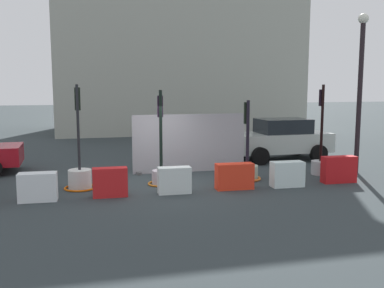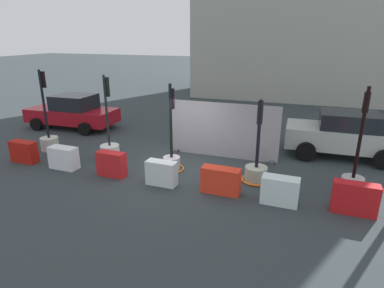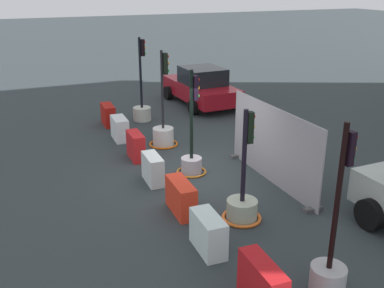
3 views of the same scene
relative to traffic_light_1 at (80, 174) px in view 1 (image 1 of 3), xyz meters
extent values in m
plane|color=#2E3739|center=(2.66, 0.03, -0.46)|extent=(120.00, 120.00, 0.00)
cylinder|color=silver|center=(0.00, -0.01, -0.16)|extent=(0.70, 0.70, 0.59)
cylinder|color=black|center=(0.00, -0.01, 1.42)|extent=(0.08, 0.08, 2.58)
cube|color=black|center=(0.01, 0.10, 2.28)|extent=(0.18, 0.15, 0.69)
sphere|color=red|center=(0.01, 0.19, 2.51)|extent=(0.11, 0.11, 0.11)
sphere|color=orange|center=(0.01, 0.19, 2.28)|extent=(0.11, 0.11, 0.11)
sphere|color=green|center=(0.01, 0.19, 2.05)|extent=(0.11, 0.11, 0.11)
torus|color=orange|center=(0.00, -0.01, -0.43)|extent=(0.97, 0.97, 0.06)
cylinder|color=silver|center=(2.52, -0.04, -0.23)|extent=(0.60, 0.60, 0.46)
cylinder|color=black|center=(2.52, -0.04, 1.27)|extent=(0.10, 0.10, 2.54)
cube|color=black|center=(2.52, 0.07, 2.03)|extent=(0.17, 0.13, 0.68)
sphere|color=red|center=(2.52, 0.14, 2.26)|extent=(0.10, 0.10, 0.10)
sphere|color=orange|center=(2.52, 0.14, 2.03)|extent=(0.10, 0.10, 0.10)
sphere|color=green|center=(2.52, 0.14, 1.80)|extent=(0.10, 0.10, 0.10)
torus|color=orange|center=(2.52, -0.04, -0.43)|extent=(0.87, 0.87, 0.06)
cylinder|color=#B0B9A0|center=(5.45, -0.02, -0.22)|extent=(0.72, 0.72, 0.49)
cylinder|color=black|center=(5.45, -0.02, 1.11)|extent=(0.11, 0.11, 2.18)
cube|color=black|center=(5.43, 0.10, 1.77)|extent=(0.16, 0.15, 0.72)
sphere|color=red|center=(5.42, 0.18, 2.01)|extent=(0.09, 0.09, 0.09)
sphere|color=orange|center=(5.42, 0.18, 1.77)|extent=(0.09, 0.09, 0.09)
sphere|color=green|center=(5.42, 0.18, 1.53)|extent=(0.09, 0.09, 0.09)
torus|color=orange|center=(5.45, -0.02, -0.42)|extent=(0.93, 0.93, 0.08)
cylinder|color=#AAA9AB|center=(8.28, 0.15, -0.22)|extent=(0.64, 0.64, 0.49)
cylinder|color=black|center=(8.28, 0.15, 1.37)|extent=(0.10, 0.10, 2.69)
cube|color=black|center=(8.29, 0.26, 2.26)|extent=(0.15, 0.13, 0.58)
sphere|color=red|center=(8.30, 0.34, 2.45)|extent=(0.09, 0.09, 0.09)
sphere|color=orange|center=(8.30, 0.34, 2.26)|extent=(0.09, 0.09, 0.09)
sphere|color=green|center=(8.30, 0.34, 2.06)|extent=(0.09, 0.09, 0.09)
cube|color=white|center=(-1.11, -1.21, -0.07)|extent=(1.03, 0.48, 0.79)
cube|color=red|center=(0.84, -1.21, -0.04)|extent=(0.99, 0.41, 0.83)
cube|color=silver|center=(2.69, -1.27, -0.07)|extent=(0.98, 0.42, 0.78)
cube|color=red|center=(4.58, -1.19, -0.06)|extent=(1.16, 0.45, 0.79)
cube|color=silver|center=(6.29, -1.28, -0.07)|extent=(1.03, 0.48, 0.79)
cube|color=red|center=(8.18, -1.16, -0.03)|extent=(1.13, 0.40, 0.87)
cylinder|color=black|center=(-2.97, 4.31, -0.15)|extent=(0.63, 0.30, 0.62)
cube|color=#AEB8B1|center=(8.22, 3.36, 0.29)|extent=(4.25, 1.84, 0.79)
cube|color=black|center=(8.35, 3.36, 0.99)|extent=(2.12, 1.59, 0.60)
cylinder|color=black|center=(6.93, 2.40, -0.10)|extent=(0.72, 0.29, 0.72)
cylinder|color=black|center=(6.89, 4.28, -0.10)|extent=(0.72, 0.29, 0.72)
cylinder|color=black|center=(9.54, 2.45, -0.10)|extent=(0.72, 0.29, 0.72)
cylinder|color=black|center=(9.51, 4.32, -0.10)|extent=(0.72, 0.29, 0.72)
cube|color=#A3A799|center=(6.64, 17.01, 6.79)|extent=(16.33, 7.77, 14.49)
cylinder|color=black|center=(9.70, 0.11, 2.19)|extent=(0.17, 0.17, 5.29)
sphere|color=silver|center=(9.70, 0.11, 4.98)|extent=(0.36, 0.36, 0.36)
cube|color=#9D9AA0|center=(3.90, 1.76, 0.60)|extent=(4.19, 0.04, 2.12)
cube|color=#4C4C4C|center=(2.01, 1.76, -0.41)|extent=(0.16, 0.50, 0.10)
cube|color=#4C4C4C|center=(5.78, 1.76, -0.41)|extent=(0.16, 0.50, 0.10)
camera|label=1|loc=(0.18, -13.50, 2.69)|focal=40.72mm
camera|label=2|loc=(6.67, -9.66, 4.03)|focal=30.11mm
camera|label=3|loc=(13.47, -4.69, 4.80)|focal=41.91mm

